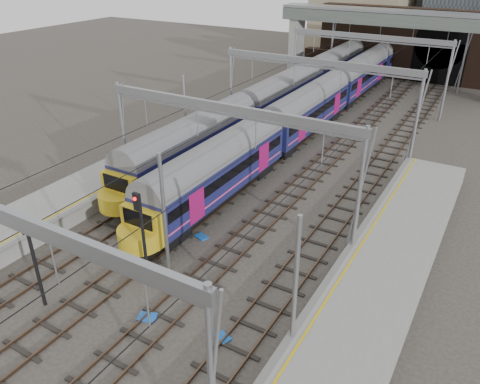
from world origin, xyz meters
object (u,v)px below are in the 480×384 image
Objects in this scene: train_main at (337,90)px; train_second at (283,95)px; signal_near_centre at (141,227)px; signal_near_left at (31,250)px.

train_main is 6.16m from train_second.
train_main is at bearing 96.68° from signal_near_centre.
signal_near_centre is (3.03, 4.18, -0.01)m from signal_near_left.
train_second is 9.09× the size of signal_near_left.
train_main is 1.30× the size of train_second.
signal_near_left reaches higher than train_second.
train_main is 11.90× the size of signal_near_centre.
signal_near_centre is at bearing -78.94° from train_second.
signal_near_centre reaches higher than train_main.
train_second reaches higher than train_main.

